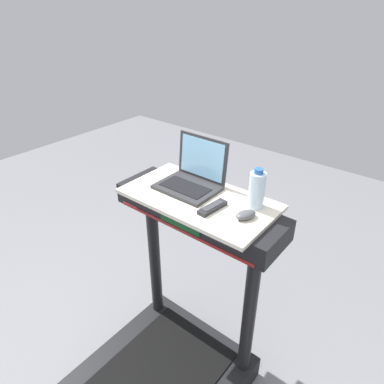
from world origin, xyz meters
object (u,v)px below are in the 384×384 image
(computer_mouse, at_px, (246,215))
(water_bottle, at_px, (257,190))
(laptop, at_px, (192,178))
(tv_remote, at_px, (213,207))

(computer_mouse, height_order, water_bottle, water_bottle)
(laptop, distance_m, tv_remote, 0.25)
(computer_mouse, distance_m, water_bottle, 0.13)
(water_bottle, xyz_separation_m, tv_remote, (-0.14, -0.15, -0.08))
(computer_mouse, distance_m, tv_remote, 0.16)
(laptop, distance_m, water_bottle, 0.36)
(computer_mouse, bearing_deg, laptop, -171.46)
(water_bottle, bearing_deg, computer_mouse, -81.94)
(laptop, relative_size, tv_remote, 1.84)
(water_bottle, height_order, tv_remote, water_bottle)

